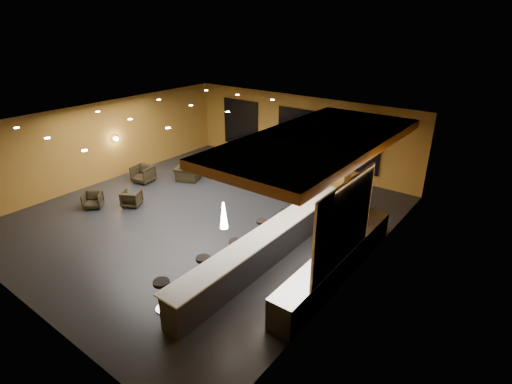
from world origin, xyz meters
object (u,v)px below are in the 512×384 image
Objects in this scene: bar_stool_0 at (162,291)px; prep_counter at (337,263)px; pendant_0 at (224,215)px; staff_c at (351,209)px; staff_a at (329,217)px; armchair_c at (143,174)px; armchair_b at (132,198)px; armchair_a at (93,200)px; armchair_d at (188,174)px; column at (341,165)px; bar_stool_2 at (236,249)px; bar_stool_1 at (204,267)px; bar_stool_3 at (262,228)px; bar_stool_4 at (286,216)px; bar_counter at (270,246)px; pendant_1 at (280,184)px; bar_stool_5 at (304,200)px; pendant_2 at (322,161)px; staff_b at (354,211)px.

prep_counter is at bearing 54.35° from bar_stool_0.
pendant_0 is 5.30m from staff_c.
armchair_c is at bearing -156.72° from staff_a.
armchair_b is (-8.51, -0.65, -0.11)m from prep_counter.
armchair_d reaches higher than armchair_a.
column is at bearing 90.00° from pendant_0.
column is 5.00× the size of pendant_0.
armchair_a is 0.86× the size of bar_stool_2.
bar_stool_3 is at bearing 91.90° from bar_stool_1.
bar_stool_4 is at bearing 90.32° from bar_stool_2.
bar_counter is 10.03× the size of bar_stool_2.
pendant_1 is at bearing -18.22° from bar_stool_3.
column reaches higher than bar_stool_0.
pendant_0 is 9.13m from armchair_c.
bar_stool_5 is at bearing 95.68° from bar_stool_4.
armchair_a is (-7.57, -4.16, -2.04)m from pendant_2.
bar_stool_0 reaches higher than bar_stool_5.
bar_stool_2 is at bearing 124.31° from armchair_d.
staff_c is 3.07m from bar_stool_3.
staff_c is at bearing 62.70° from bar_stool_2.
staff_a is 1.79× the size of bar_stool_1.
bar_stool_0 is (-0.84, -3.46, 0.05)m from bar_counter.
pendant_0 and pendant_1 have the same top height.
staff_b is at bearing 158.10° from armchair_d.
staff_c is at bearing 45.70° from bar_stool_3.
pendant_1 reaches higher than bar_stool_3.
bar_stool_3 is at bearing 174.28° from prep_counter.
pendant_0 is 4.44m from bar_stool_4.
armchair_c is at bearing 173.30° from prep_counter.
staff_b is at bearing 105.50° from staff_c.
staff_c is 2.26× the size of bar_stool_1.
staff_a is at bearing -7.13° from armchair_c.
pendant_0 is 1.01× the size of armchair_b.
bar_stool_1 is at bearing -96.72° from column.
bar_counter is 7.67m from armchair_a.
column is 1.85× the size of staff_c.
armchair_a is at bearing -138.14° from staff_a.
prep_counter is at bearing -32.85° from armchair_a.
pendant_0 is 2.50m from pendant_1.
staff_a is 1.96m from bar_stool_5.
bar_stool_0 is 1.42m from bar_stool_1.
pendant_2 is 0.37× the size of staff_c.
prep_counter is 3.73m from pendant_0.
staff_c is (0.00, -0.27, 0.19)m from staff_b.
armchair_b is at bearing -142.04° from staff_a.
prep_counter reaches higher than armchair_c.
staff_c is 6.75m from bar_stool_0.
bar_stool_0 is (-0.84, -1.46, -1.80)m from pendant_0.
column is 4.39× the size of bar_stool_2.
staff_b reaches higher than prep_counter.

